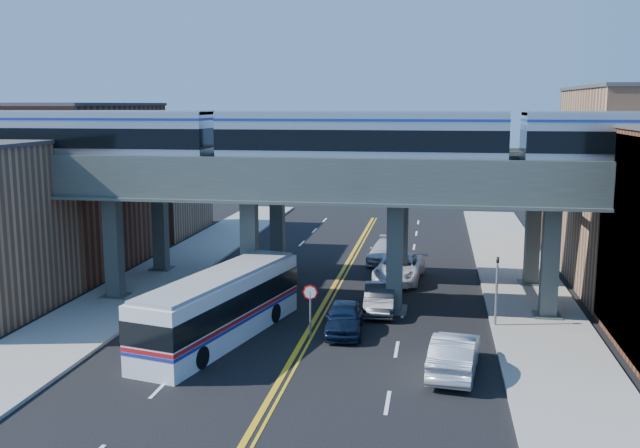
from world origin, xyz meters
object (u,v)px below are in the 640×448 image
object	(u,v)px
transit_train	(360,140)
traffic_signal	(497,283)
car_parked_curb	(454,354)
car_lane_d	(386,251)
car_lane_b	(379,298)
car_lane_c	(399,268)
transit_bus	(221,307)
stop_sign	(310,302)
car_lane_a	(344,318)

from	to	relation	value
transit_train	traffic_signal	size ratio (longest dim) A/B	11.37
traffic_signal	car_parked_curb	xyz separation A→B (m)	(-2.17, -6.53, -1.45)
car_lane_d	car_lane_b	bearing A→B (deg)	-81.71
car_lane_c	car_parked_curb	distance (m)	15.85
transit_bus	stop_sign	bearing A→B (deg)	-65.74
stop_sign	traffic_signal	xyz separation A→B (m)	(8.90, 3.00, 0.54)
traffic_signal	car_lane_a	world-z (taller)	traffic_signal
car_lane_c	car_lane_d	world-z (taller)	car_lane_c
transit_bus	car_lane_c	distance (m)	15.01
car_lane_a	car_lane_b	distance (m)	4.11
transit_bus	car_lane_b	xyz separation A→B (m)	(7.11, 5.69, -0.82)
stop_sign	car_lane_d	distance (m)	17.56
stop_sign	transit_bus	bearing A→B (deg)	-169.07
car_parked_curb	car_lane_c	bearing A→B (deg)	-71.81
transit_train	stop_sign	size ratio (longest dim) A/B	17.73
transit_train	car_lane_a	xyz separation A→B (m)	(-0.27, -3.97, -8.49)
transit_train	car_lane_a	distance (m)	9.38
stop_sign	transit_bus	distance (m)	4.27
stop_sign	car_lane_c	xyz separation A→B (m)	(3.59, 12.01, -0.93)
transit_train	car_lane_c	bearing A→B (deg)	75.41
car_lane_b	car_lane_c	xyz separation A→B (m)	(0.67, 7.12, 0.09)
transit_train	car_lane_c	xyz separation A→B (m)	(1.82, 7.01, -8.41)
car_lane_b	car_lane_c	size ratio (longest dim) A/B	0.75
car_lane_b	car_lane_d	size ratio (longest dim) A/B	0.85
traffic_signal	car_parked_curb	world-z (taller)	traffic_signal
transit_bus	car_lane_c	size ratio (longest dim) A/B	2.02
stop_sign	traffic_signal	size ratio (longest dim) A/B	0.64
car_lane_b	car_lane_d	distance (m)	12.50
stop_sign	car_lane_b	size ratio (longest dim) A/B	0.58
car_lane_b	car_lane_c	world-z (taller)	car_lane_c
transit_train	car_lane_c	world-z (taller)	transit_train
car_lane_b	stop_sign	bearing A→B (deg)	-123.92
stop_sign	car_lane_b	xyz separation A→B (m)	(2.92, 4.88, -1.01)
traffic_signal	car_lane_d	bearing A→B (deg)	114.37
traffic_signal	car_lane_c	size ratio (longest dim) A/B	0.68
stop_sign	traffic_signal	distance (m)	9.41
car_parked_curb	car_lane_b	bearing A→B (deg)	-58.87
transit_bus	transit_train	bearing A→B (deg)	-32.39
stop_sign	transit_bus	size ratio (longest dim) A/B	0.22
car_lane_a	car_lane_c	world-z (taller)	car_lane_c
car_lane_a	car_parked_curb	distance (m)	6.94
transit_bus	car_parked_curb	distance (m)	11.27
transit_train	car_lane_d	bearing A→B (deg)	87.13
traffic_signal	transit_bus	world-z (taller)	traffic_signal
transit_bus	car_lane_d	distance (m)	19.35
stop_sign	car_lane_d	xyz separation A→B (m)	(2.39, 17.37, -0.99)
transit_bus	car_parked_curb	world-z (taller)	transit_bus
stop_sign	car_lane_b	distance (m)	5.78
car_lane_a	car_lane_b	bearing A→B (deg)	65.25
transit_bus	car_parked_curb	bearing A→B (deg)	-90.68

